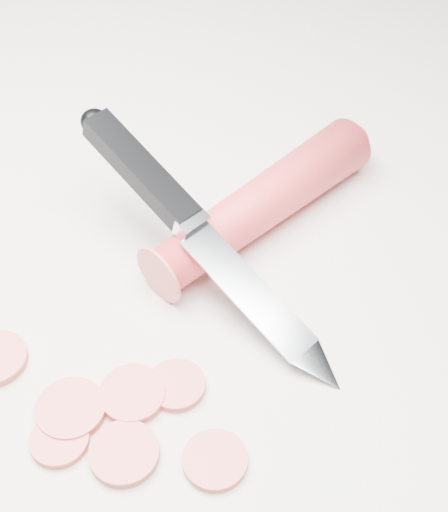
# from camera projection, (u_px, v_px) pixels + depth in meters

# --- Properties ---
(ground) EXTENTS (2.40, 2.40, 0.00)m
(ground) POSITION_uv_depth(u_px,v_px,m) (146.00, 316.00, 0.45)
(ground) COLOR silver
(ground) RESTS_ON ground
(carrot) EXTENTS (0.14, 0.17, 0.04)m
(carrot) POSITION_uv_depth(u_px,v_px,m) (262.00, 203.00, 0.49)
(carrot) COLOR red
(carrot) RESTS_ON ground
(carrot_slice_0) EXTENTS (0.03, 0.03, 0.01)m
(carrot_slice_0) POSITION_uv_depth(u_px,v_px,m) (60.00, 440.00, 0.39)
(carrot_slice_0) COLOR #EE5856
(carrot_slice_0) RESTS_ON ground
(carrot_slice_1) EXTENTS (0.04, 0.04, 0.01)m
(carrot_slice_1) POSITION_uv_depth(u_px,v_px,m) (132.00, 395.00, 0.40)
(carrot_slice_1) COLOR #EE5856
(carrot_slice_1) RESTS_ON ground
(carrot_slice_2) EXTENTS (0.04, 0.04, 0.01)m
(carrot_slice_2) POSITION_uv_depth(u_px,v_px,m) (71.00, 410.00, 0.40)
(carrot_slice_2) COLOR #EE5856
(carrot_slice_2) RESTS_ON ground
(carrot_slice_3) EXTENTS (0.03, 0.03, 0.01)m
(carrot_slice_3) POSITION_uv_depth(u_px,v_px,m) (176.00, 385.00, 0.41)
(carrot_slice_3) COLOR #EE5856
(carrot_slice_3) RESTS_ON ground
(carrot_slice_4) EXTENTS (0.04, 0.04, 0.01)m
(carrot_slice_4) POSITION_uv_depth(u_px,v_px,m) (124.00, 453.00, 0.38)
(carrot_slice_4) COLOR #EE5856
(carrot_slice_4) RESTS_ON ground
(carrot_slice_6) EXTENTS (0.04, 0.04, 0.01)m
(carrot_slice_6) POSITION_uv_depth(u_px,v_px,m) (215.00, 460.00, 0.38)
(carrot_slice_6) COLOR #EE5856
(carrot_slice_6) RESTS_ON ground
(kitchen_knife) EXTENTS (0.20, 0.16, 0.08)m
(kitchen_knife) POSITION_uv_depth(u_px,v_px,m) (206.00, 237.00, 0.44)
(kitchen_knife) COLOR silver
(kitchen_knife) RESTS_ON ground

